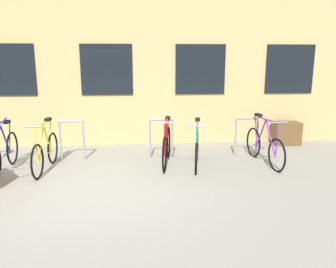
% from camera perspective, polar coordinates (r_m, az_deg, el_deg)
% --- Properties ---
extents(ground_plane, '(42.00, 42.00, 0.00)m').
position_cam_1_polar(ground_plane, '(6.05, -12.33, -9.34)').
color(ground_plane, gray).
extents(storefront_building, '(28.00, 5.12, 4.72)m').
position_cam_1_polar(storefront_building, '(11.33, -9.27, 13.11)').
color(storefront_building, tan).
rests_on(storefront_building, ground).
extents(bike_rack, '(6.56, 0.05, 0.91)m').
position_cam_1_polar(bike_rack, '(7.67, -8.64, -0.25)').
color(bike_rack, gray).
rests_on(bike_rack, ground).
extents(bicycle_red, '(0.46, 1.71, 1.03)m').
position_cam_1_polar(bicycle_red, '(7.24, -0.24, -2.06)').
color(bicycle_red, black).
rests_on(bicycle_red, ground).
extents(bicycle_yellow, '(0.44, 1.70, 1.04)m').
position_cam_1_polar(bicycle_yellow, '(7.31, -20.07, -2.82)').
color(bicycle_yellow, black).
rests_on(bicycle_yellow, ground).
extents(bicycle_teal, '(0.48, 1.59, 1.00)m').
position_cam_1_polar(bicycle_teal, '(7.16, 4.90, -2.55)').
color(bicycle_teal, black).
rests_on(bicycle_teal, ground).
extents(bicycle_purple, '(0.44, 1.78, 1.06)m').
position_cam_1_polar(bicycle_purple, '(7.60, 16.01, -1.93)').
color(bicycle_purple, black).
rests_on(bicycle_purple, ground).
extents(bicycle_blue, '(0.44, 1.80, 1.09)m').
position_cam_1_polar(bicycle_blue, '(7.54, -26.10, -2.81)').
color(bicycle_blue, black).
rests_on(bicycle_blue, ground).
extents(planter_box, '(0.70, 0.44, 0.60)m').
position_cam_1_polar(planter_box, '(9.47, 19.38, 0.12)').
color(planter_box, brown).
rests_on(planter_box, ground).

